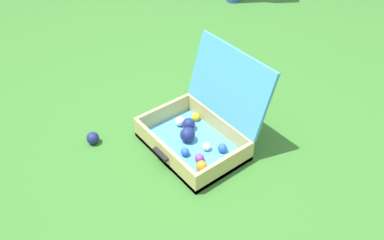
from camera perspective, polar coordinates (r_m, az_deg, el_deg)
ground_plane at (r=2.21m, az=0.37°, el=-2.94°), size 16.00×16.00×0.00m
open_suitcase at (r=2.13m, az=1.40°, el=-0.90°), size 0.53×0.51×0.49m
stray_ball_on_grass at (r=2.24m, az=-13.78°, el=-2.48°), size 0.07×0.07×0.07m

